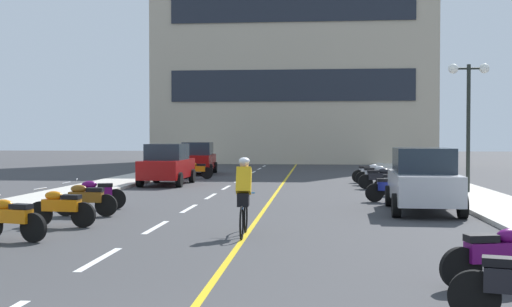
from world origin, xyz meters
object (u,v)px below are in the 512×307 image
Objects in this scene: motorcycle_2 at (11,218)px; motorcycle_11 at (196,170)px; parked_car_near at (423,180)px; motorcycle_1 at (499,255)px; motorcycle_4 at (86,199)px; parked_car_far at (198,158)px; parked_car_mid at (167,164)px; street_lamp_mid at (469,97)px; cyclist_rider at (244,195)px; motorcycle_10 at (370,173)px; motorcycle_5 at (96,194)px; motorcycle_8 at (379,178)px; motorcycle_7 at (397,183)px; motorcycle_6 at (392,188)px; motorcycle_3 at (61,207)px; motorcycle_9 at (375,175)px.

motorcycle_2 is 0.98× the size of motorcycle_11.
parked_car_near is 9.42m from motorcycle_1.
motorcycle_11 is (0.12, 15.40, 0.00)m from motorcycle_4.
parked_car_far reaches higher than motorcycle_11.
parked_car_mid is 0.98× the size of parked_car_far.
street_lamp_mid is 12.81m from cyclist_rider.
motorcycle_10 is (8.71, 17.73, 0.00)m from motorcycle_2.
motorcycle_10 is at bearing 115.96° from street_lamp_mid.
motorcycle_2 and motorcycle_11 have the same top height.
parked_car_mid is (-12.11, 4.08, -2.67)m from street_lamp_mid.
motorcycle_5 is 0.96× the size of motorcycle_8.
motorcycle_7 is at bearing -83.72° from motorcycle_8.
motorcycle_6 is 1.00× the size of motorcycle_11.
motorcycle_2 and motorcycle_3 have the same top height.
cyclist_rider is (4.46, -0.92, 0.41)m from motorcycle_3.
motorcycle_1 is 0.98× the size of motorcycle_7.
parked_car_far reaches higher than motorcycle_9.
motorcycle_7 is at bearing -86.46° from motorcycle_9.
motorcycle_4 is at bearing -143.02° from motorcycle_7.
motorcycle_5 is (-9.44, -0.32, -0.44)m from parked_car_near.
motorcycle_3 is 16.43m from motorcycle_9.
motorcycle_3 and motorcycle_6 have the same top height.
parked_car_mid is 2.47× the size of motorcycle_7.
motorcycle_10 is (9.20, -6.01, -0.44)m from parked_car_far.
motorcycle_1 is 0.98× the size of motorcycle_6.
motorcycle_8 is 1.00× the size of motorcycle_11.
motorcycle_1 is 0.98× the size of motorcycle_3.
motorcycle_2 is at bearing -96.11° from motorcycle_3.
street_lamp_mid is 1.11× the size of parked_car_mid.
parked_car_near is 2.51× the size of motorcycle_9.
motorcycle_6 is (9.06, -6.81, -0.44)m from parked_car_mid.
motorcycle_1 is at bearing -101.23° from street_lamp_mid.
parked_car_near is at bearing -44.82° from parked_car_mid.
parked_car_near is 11.05m from motorcycle_2.
cyclist_rider reaches higher than motorcycle_2.
motorcycle_4 is at bearing -151.77° from motorcycle_6.
street_lamp_mid reaches higher than motorcycle_1.
motorcycle_1 is at bearing -89.77° from motorcycle_10.
street_lamp_mid is 16.73m from motorcycle_2.
motorcycle_6 and motorcycle_8 have the same top height.
cyclist_rider is at bearing 132.21° from motorcycle_1.
motorcycle_11 is 0.96× the size of cyclist_rider.
motorcycle_1 is 17.40m from motorcycle_8.
motorcycle_9 and motorcycle_11 have the same top height.
motorcycle_11 is (-8.60, 22.91, 0.00)m from motorcycle_1.
motorcycle_11 is at bearing 158.22° from motorcycle_9.
motorcycle_1 is 10.17m from motorcycle_3.
parked_car_near is 11.74m from motorcycle_10.
motorcycle_3 and motorcycle_9 have the same top height.
street_lamp_mid is 2.75× the size of motorcycle_6.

